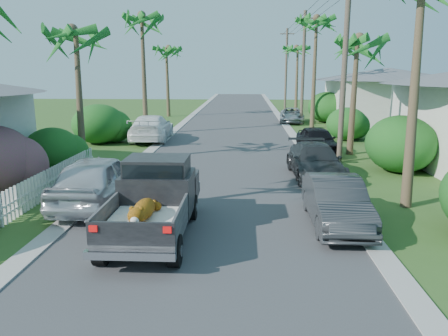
# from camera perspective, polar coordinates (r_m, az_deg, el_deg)

# --- Properties ---
(ground) EXTENTS (120.00, 120.00, 0.00)m
(ground) POSITION_cam_1_polar(r_m,az_deg,el_deg) (9.42, -3.48, -15.30)
(ground) COLOR #355921
(ground) RESTS_ON ground
(road) EXTENTS (8.00, 100.00, 0.02)m
(road) POSITION_cam_1_polar(r_m,az_deg,el_deg) (33.57, 1.10, 5.12)
(road) COLOR #38383A
(road) RESTS_ON ground
(curb_left) EXTENTS (0.60, 100.00, 0.06)m
(curb_left) POSITION_cam_1_polar(r_m,az_deg,el_deg) (33.96, -6.20, 5.17)
(curb_left) COLOR #A5A39E
(curb_left) RESTS_ON ground
(curb_right) EXTENTS (0.60, 100.00, 0.06)m
(curb_right) POSITION_cam_1_polar(r_m,az_deg,el_deg) (33.72, 8.45, 5.05)
(curb_right) COLOR #A5A39E
(curb_right) RESTS_ON ground
(pickup_truck) EXTENTS (1.98, 5.12, 2.06)m
(pickup_truck) POSITION_cam_1_polar(r_m,az_deg,el_deg) (12.20, -8.85, -3.69)
(pickup_truck) COLOR black
(pickup_truck) RESTS_ON ground
(parked_car_rn) EXTENTS (1.47, 4.19, 1.38)m
(parked_car_rn) POSITION_cam_1_polar(r_m,az_deg,el_deg) (13.01, 14.42, -4.38)
(parked_car_rn) COLOR #2D2F32
(parked_car_rn) RESTS_ON ground
(parked_car_rm) EXTENTS (2.15, 4.86, 1.39)m
(parked_car_rm) POSITION_cam_1_polar(r_m,az_deg,el_deg) (18.54, 11.82, 0.82)
(parked_car_rm) COLOR #27292B
(parked_car_rm) RESTS_ON ground
(parked_car_rf) EXTENTS (2.10, 4.31, 1.41)m
(parked_car_rf) POSITION_cam_1_polar(r_m,az_deg,el_deg) (24.10, 12.09, 3.53)
(parked_car_rf) COLOR black
(parked_car_rf) RESTS_ON ground
(parked_car_rd) EXTENTS (2.41, 4.55, 1.22)m
(parked_car_rd) POSITION_cam_1_polar(r_m,az_deg,el_deg) (38.31, 8.86, 6.81)
(parked_car_rd) COLOR #ABAEB2
(parked_car_rd) RESTS_ON ground
(parked_car_ln) EXTENTS (2.04, 5.00, 1.70)m
(parked_car_ln) POSITION_cam_1_polar(r_m,az_deg,el_deg) (15.06, -16.14, -1.53)
(parked_car_ln) COLOR silver
(parked_car_ln) RESTS_ON ground
(parked_car_lf) EXTENTS (2.52, 5.69, 1.62)m
(parked_car_lf) POSITION_cam_1_polar(r_m,az_deg,el_deg) (28.34, -9.44, 5.19)
(parked_car_lf) COLOR white
(parked_car_lf) RESTS_ON ground
(palm_l_b) EXTENTS (4.40, 4.40, 7.40)m
(palm_l_b) POSITION_cam_1_polar(r_m,az_deg,el_deg) (21.77, -18.94, 16.58)
(palm_l_b) COLOR brown
(palm_l_b) RESTS_ON ground
(palm_l_c) EXTENTS (4.40, 4.40, 9.20)m
(palm_l_c) POSITION_cam_1_polar(r_m,az_deg,el_deg) (31.25, -10.71, 18.88)
(palm_l_c) COLOR brown
(palm_l_c) RESTS_ON ground
(palm_l_d) EXTENTS (4.40, 4.40, 7.70)m
(palm_l_d) POSITION_cam_1_polar(r_m,az_deg,el_deg) (42.96, -7.52, 15.26)
(palm_l_d) COLOR brown
(palm_l_d) RESTS_ON ground
(palm_r_b) EXTENTS (4.40, 4.40, 7.20)m
(palm_r_b) POSITION_cam_1_polar(r_m,az_deg,el_deg) (23.99, 17.02, 15.80)
(palm_r_b) COLOR brown
(palm_r_b) RESTS_ON ground
(palm_r_c) EXTENTS (4.40, 4.40, 9.40)m
(palm_r_c) POSITION_cam_1_polar(r_m,az_deg,el_deg) (34.86, 12.01, 18.48)
(palm_r_c) COLOR brown
(palm_r_c) RESTS_ON ground
(palm_r_d) EXTENTS (4.40, 4.40, 8.00)m
(palm_r_d) POSITION_cam_1_polar(r_m,az_deg,el_deg) (48.64, 9.63, 15.22)
(palm_r_d) COLOR brown
(palm_r_d) RESTS_ON ground
(shrub_l_c) EXTENTS (2.40, 2.64, 2.00)m
(shrub_l_c) POSITION_cam_1_polar(r_m,az_deg,el_deg) (20.37, -21.52, 2.13)
(shrub_l_c) COLOR #14471A
(shrub_l_c) RESTS_ON ground
(shrub_l_d) EXTENTS (3.20, 3.52, 2.40)m
(shrub_l_d) POSITION_cam_1_polar(r_m,az_deg,el_deg) (27.93, -16.04, 5.56)
(shrub_l_d) COLOR #14471A
(shrub_l_d) RESTS_ON ground
(shrub_r_b) EXTENTS (3.00, 3.30, 2.50)m
(shrub_r_b) POSITION_cam_1_polar(r_m,az_deg,el_deg) (20.69, 22.07, 2.94)
(shrub_r_b) COLOR #14471A
(shrub_r_b) RESTS_ON ground
(shrub_r_c) EXTENTS (2.60, 2.86, 2.10)m
(shrub_r_c) POSITION_cam_1_polar(r_m,az_deg,el_deg) (29.21, 15.76, 5.57)
(shrub_r_c) COLOR #14471A
(shrub_r_c) RESTS_ON ground
(shrub_r_d) EXTENTS (3.20, 3.52, 2.60)m
(shrub_r_d) POSITION_cam_1_polar(r_m,az_deg,el_deg) (39.03, 13.26, 7.75)
(shrub_r_d) COLOR #14471A
(shrub_r_d) RESTS_ON ground
(picket_fence) EXTENTS (0.10, 11.00, 1.00)m
(picket_fence) POSITION_cam_1_polar(r_m,az_deg,el_deg) (15.91, -23.29, -2.63)
(picket_fence) COLOR white
(picket_fence) RESTS_ON ground
(house_right_far) EXTENTS (9.00, 8.00, 4.60)m
(house_right_far) POSITION_cam_1_polar(r_m,az_deg,el_deg) (40.18, 20.42, 8.60)
(house_right_far) COLOR silver
(house_right_far) RESTS_ON ground
(utility_pole_b) EXTENTS (1.60, 0.26, 9.00)m
(utility_pole_b) POSITION_cam_1_polar(r_m,az_deg,el_deg) (21.77, 15.46, 12.71)
(utility_pole_b) COLOR brown
(utility_pole_b) RESTS_ON ground
(utility_pole_c) EXTENTS (1.60, 0.26, 9.00)m
(utility_pole_c) POSITION_cam_1_polar(r_m,az_deg,el_deg) (36.56, 10.30, 12.75)
(utility_pole_c) COLOR brown
(utility_pole_c) RESTS_ON ground
(utility_pole_d) EXTENTS (1.60, 0.26, 9.00)m
(utility_pole_d) POSITION_cam_1_polar(r_m,az_deg,el_deg) (51.48, 8.12, 12.74)
(utility_pole_d) COLOR brown
(utility_pole_d) RESTS_ON ground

